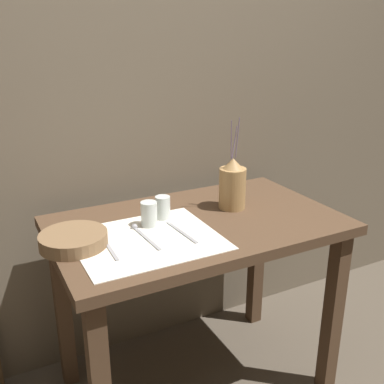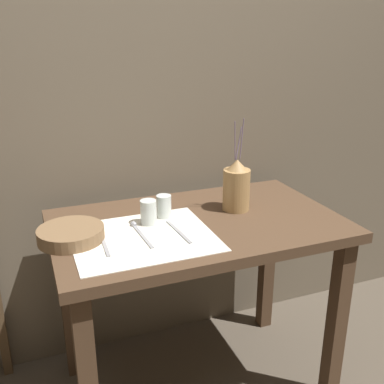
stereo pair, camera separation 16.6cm
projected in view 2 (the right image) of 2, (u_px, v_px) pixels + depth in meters
The scene contains 11 objects.
ground_plane at pixel (197, 383), 1.97m from camera, with size 12.00×12.00×0.00m, color brown.
stone_wall_back at pixel (160, 94), 1.95m from camera, with size 7.00×0.06×2.40m.
wooden_table at pixel (197, 250), 1.75m from camera, with size 1.09×0.66×0.77m.
linen_cloth at pixel (143, 237), 1.57m from camera, with size 0.49×0.41×0.00m.
pitcher_with_flowers at pixel (236, 187), 1.79m from camera, with size 0.11×0.11×0.37m.
wooden_bowl at pixel (71, 235), 1.54m from camera, with size 0.23×0.23×0.05m.
glass_tumbler_near at pixel (148, 212), 1.66m from camera, with size 0.06×0.06×0.09m.
glass_tumbler_far at pixel (164, 206), 1.73m from camera, with size 0.06×0.06×0.09m.
fork_inner at pixel (104, 243), 1.52m from camera, with size 0.02×0.21×0.00m.
spoon_outer at pixel (137, 229), 1.62m from camera, with size 0.03×0.22×0.02m.
knife_center at pixel (179, 232), 1.61m from camera, with size 0.03×0.21×0.00m.
Camera 2 is at (-0.59, -1.46, 1.45)m, focal length 42.00 mm.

